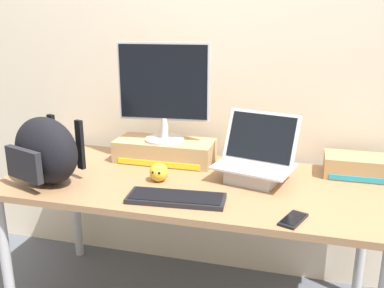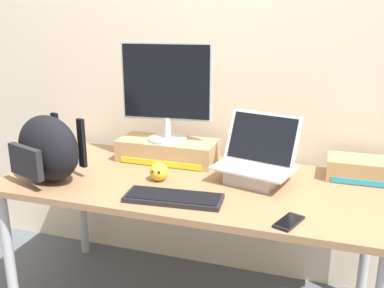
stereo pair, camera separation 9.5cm
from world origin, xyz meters
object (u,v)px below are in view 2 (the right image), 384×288
desktop_monitor (167,89)px  open_laptop (255,168)px  toner_box_yellow (168,150)px  messenger_backpack (48,149)px  plush_toy (159,172)px  external_keyboard (174,198)px  toner_box_cyan (362,169)px  coffee_mug (73,154)px  cell_phone (289,222)px

desktop_monitor → open_laptop: (0.49, -0.15, -0.31)m
toner_box_yellow → messenger_backpack: size_ratio=1.27×
toner_box_yellow → plush_toy: bearing=-77.1°
external_keyboard → toner_box_cyan: bearing=28.4°
desktop_monitor → messenger_backpack: 0.65m
coffee_mug → plush_toy: bearing=-9.8°
external_keyboard → cell_phone: 0.49m
open_laptop → external_keyboard: (-0.29, -0.32, -0.06)m
toner_box_yellow → cell_phone: (0.69, -0.53, -0.05)m
toner_box_yellow → desktop_monitor: (0.00, -0.00, 0.33)m
plush_toy → cell_phone: bearing=-21.7°
desktop_monitor → toner_box_cyan: desktop_monitor is taller
open_laptop → toner_box_yellow: bearing=176.7°
desktop_monitor → toner_box_cyan: (0.97, 0.03, -0.33)m
toner_box_yellow → external_keyboard: (0.21, -0.47, -0.05)m
external_keyboard → toner_box_cyan: toner_box_cyan is taller
cell_phone → coffee_mug: bearing=-175.9°
desktop_monitor → toner_box_cyan: bearing=-3.6°
desktop_monitor → toner_box_yellow: bearing=92.1°
messenger_backpack → toner_box_cyan: size_ratio=1.27×
toner_box_yellow → coffee_mug: (-0.46, -0.19, -0.01)m
toner_box_yellow → cell_phone: bearing=-37.5°
desktop_monitor → plush_toy: size_ratio=5.76×
desktop_monitor → open_laptop: size_ratio=1.27×
cell_phone → toner_box_cyan: toner_box_cyan is taller
coffee_mug → plush_toy: coffee_mug is taller
toner_box_yellow → cell_phone: size_ratio=3.26×
open_laptop → cell_phone: (0.20, -0.38, -0.06)m
cell_phone → toner_box_cyan: bearing=84.1°
messenger_backpack → desktop_monitor: bearing=65.1°
plush_toy → toner_box_cyan: size_ratio=0.27×
toner_box_yellow → external_keyboard: size_ratio=1.22×
toner_box_yellow → messenger_backpack: 0.61m
toner_box_cyan → desktop_monitor: bearing=-178.1°
desktop_monitor → external_keyboard: 0.63m
toner_box_yellow → open_laptop: 0.52m
toner_box_yellow → external_keyboard: 0.51m
toner_box_yellow → external_keyboard: bearing=-66.2°
messenger_backpack → open_laptop: bearing=36.5°
toner_box_yellow → external_keyboard: toner_box_yellow is taller
toner_box_yellow → toner_box_cyan: size_ratio=1.61×
open_laptop → coffee_mug: bearing=-163.8°
toner_box_yellow → messenger_backpack: (-0.42, -0.43, 0.10)m
messenger_backpack → plush_toy: (0.49, 0.15, -0.11)m
toner_box_yellow → cell_phone: toner_box_yellow is taller
open_laptop → plush_toy: bearing=-149.6°
open_laptop → external_keyboard: 0.43m
open_laptop → toner_box_cyan: size_ratio=1.24×
external_keyboard → coffee_mug: size_ratio=3.20×
coffee_mug → toner_box_cyan: 1.44m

